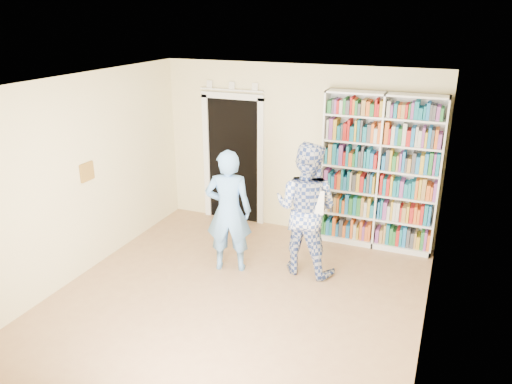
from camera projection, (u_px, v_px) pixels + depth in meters
floor at (233, 303)px, 6.25m from camera, size 5.00×5.00×0.00m
ceiling at (229, 85)px, 5.32m from camera, size 5.00×5.00×0.00m
wall_back at (296, 150)px, 7.96m from camera, size 4.50×0.00×4.50m
wall_left at (76, 180)px, 6.58m from camera, size 0.00×5.00×5.00m
wall_right at (435, 233)px, 4.99m from camera, size 0.00×5.00×5.00m
bookshelf at (380, 172)px, 7.40m from camera, size 1.72×0.32×2.36m
doorway at (233, 154)px, 8.39m from camera, size 1.10×0.08×2.43m
wall_art at (87, 172)px, 6.73m from camera, size 0.03×0.25×0.25m
man_blue at (229, 211)px, 6.81m from camera, size 0.73×0.59×1.74m
man_plaid at (306, 209)px, 6.73m from camera, size 0.98×0.80×1.86m
paper_sheet at (315, 202)px, 6.44m from camera, size 0.23×0.03×0.33m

